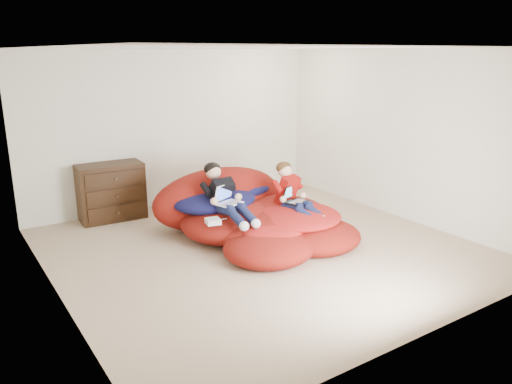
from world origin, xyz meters
name	(u,v)px	position (x,y,z in m)	size (l,w,h in m)	color
room_shell	(262,233)	(0.00, 0.00, 0.22)	(5.10, 5.10, 2.77)	tan
dresser	(111,192)	(-1.22, 2.25, 0.43)	(0.98, 0.56, 0.86)	black
beanbag_pile	(253,216)	(0.18, 0.48, 0.27)	(2.35, 2.43, 0.92)	maroon
cream_pillow	(197,185)	(-0.29, 1.21, 0.62)	(0.49, 0.31, 0.31)	beige
older_boy	(224,193)	(-0.28, 0.49, 0.67)	(0.33, 1.10, 0.67)	black
younger_boy	(293,191)	(0.62, 0.18, 0.63)	(0.35, 0.92, 0.70)	#A6130E
laptop_white	(227,198)	(-0.28, 0.40, 0.62)	(0.38, 0.38, 0.23)	white
laptop_black	(294,197)	(0.62, 0.15, 0.55)	(0.35, 0.36, 0.22)	black
power_adapter	(213,221)	(-0.59, 0.23, 0.42)	(0.17, 0.17, 0.06)	white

